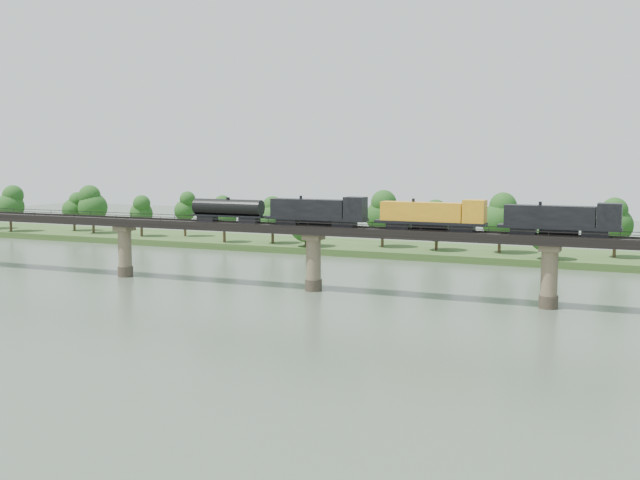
% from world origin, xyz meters
% --- Properties ---
extents(ground, '(400.00, 400.00, 0.00)m').
position_xyz_m(ground, '(0.00, 0.00, 0.00)').
color(ground, '#3C4A3A').
rests_on(ground, ground).
extents(far_bank, '(300.00, 24.00, 1.60)m').
position_xyz_m(far_bank, '(0.00, 85.00, 0.80)').
color(far_bank, '#2D4A1D').
rests_on(far_bank, ground).
extents(bridge, '(236.00, 30.00, 11.50)m').
position_xyz_m(bridge, '(0.00, 30.00, 5.46)').
color(bridge, '#473A2D').
rests_on(bridge, ground).
extents(bridge_superstructure, '(220.00, 4.90, 0.75)m').
position_xyz_m(bridge_superstructure, '(0.00, 30.00, 11.79)').
color(bridge_superstructure, black).
rests_on(bridge_superstructure, bridge).
extents(far_treeline, '(289.06, 17.54, 13.60)m').
position_xyz_m(far_treeline, '(-8.21, 80.52, 8.83)').
color(far_treeline, '#382619').
rests_on(far_treeline, far_bank).
extents(freight_train, '(74.64, 2.91, 5.14)m').
position_xyz_m(freight_train, '(14.24, 30.00, 13.95)').
color(freight_train, black).
rests_on(freight_train, bridge).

